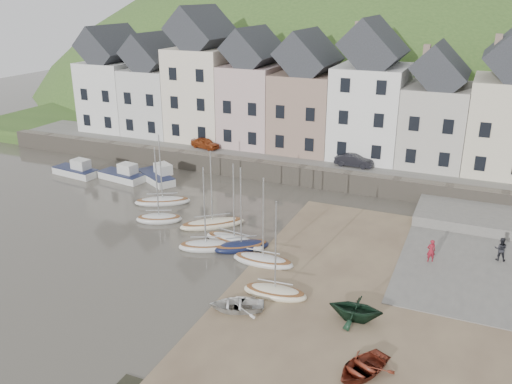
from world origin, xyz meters
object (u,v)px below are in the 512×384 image
at_px(rowboat_red, 362,368).
at_px(person_red, 431,251).
at_px(sailboat_0, 163,201).
at_px(car_left, 205,143).
at_px(car_right, 354,160).
at_px(person_dark, 501,249).
at_px(rowboat_white, 237,305).
at_px(rowboat_green, 356,308).

relative_size(rowboat_red, person_red, 1.99).
relative_size(sailboat_0, car_left, 1.92).
relative_size(car_left, car_right, 0.92).
xyz_separation_m(person_red, car_left, (-24.66, 14.04, 1.24)).
relative_size(sailboat_0, rowboat_red, 1.99).
distance_m(car_left, car_right, 15.95).
bearing_deg(rowboat_red, person_dark, 94.97).
distance_m(sailboat_0, rowboat_red, 25.63).
relative_size(person_dark, car_right, 0.46).
bearing_deg(sailboat_0, car_left, 100.70).
bearing_deg(rowboat_white, person_red, 115.06).
bearing_deg(rowboat_green, rowboat_red, 13.99).
distance_m(rowboat_white, car_right, 24.49).
xyz_separation_m(rowboat_white, rowboat_red, (7.83, -2.60, 0.00)).
bearing_deg(car_right, rowboat_white, -179.68).
bearing_deg(car_right, sailboat_0, 133.31).
bearing_deg(person_dark, sailboat_0, -1.75).
bearing_deg(car_left, person_dark, -98.44).
relative_size(sailboat_0, rowboat_white, 2.01).
relative_size(sailboat_0, rowboat_green, 2.15).
bearing_deg(rowboat_red, car_left, 156.93).
relative_size(rowboat_red, person_dark, 1.92).
distance_m(rowboat_green, rowboat_red, 4.49).
xyz_separation_m(rowboat_red, car_right, (-7.06, 27.02, 1.80)).
bearing_deg(rowboat_green, person_red, 157.26).
bearing_deg(rowboat_red, rowboat_green, 134.17).
bearing_deg(person_red, rowboat_red, 56.85).
bearing_deg(rowboat_red, sailboat_0, 170.55).
distance_m(sailboat_0, rowboat_green, 22.20).
bearing_deg(person_dark, rowboat_green, 54.21).
relative_size(sailboat_0, person_dark, 3.82).
bearing_deg(rowboat_white, rowboat_green, 81.87).
distance_m(rowboat_red, person_dark, 16.16).
xyz_separation_m(person_dark, car_right, (-12.99, 12.00, 1.24)).
bearing_deg(rowboat_white, car_left, -170.62).
distance_m(rowboat_red, car_left, 35.53).
height_order(rowboat_white, person_dark, person_dark).
relative_size(person_red, car_left, 0.48).
relative_size(rowboat_red, car_left, 0.97).
distance_m(sailboat_0, rowboat_white, 17.93).
bearing_deg(rowboat_green, sailboat_0, -122.76).
distance_m(rowboat_white, rowboat_green, 6.70).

